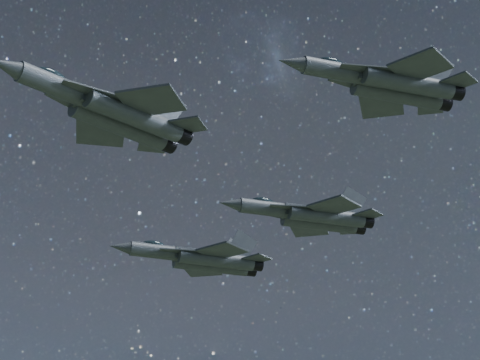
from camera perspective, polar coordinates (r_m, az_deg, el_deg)
name	(u,v)px	position (r m, az deg, el deg)	size (l,w,h in m)	color
jet_lead	(112,111)	(66.89, -9.08, 4.85)	(19.07, 12.92, 4.80)	#353D43
jet_left	(201,259)	(87.59, -2.76, -5.61)	(17.69, 12.35, 4.45)	#353D43
jet_right	(388,83)	(61.29, 10.47, 6.79)	(15.32, 10.65, 3.85)	#353D43
jet_slot	(311,216)	(81.09, 5.05, -2.55)	(16.82, 11.65, 4.22)	#353D43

